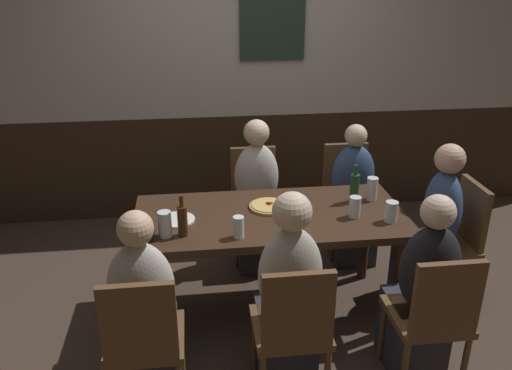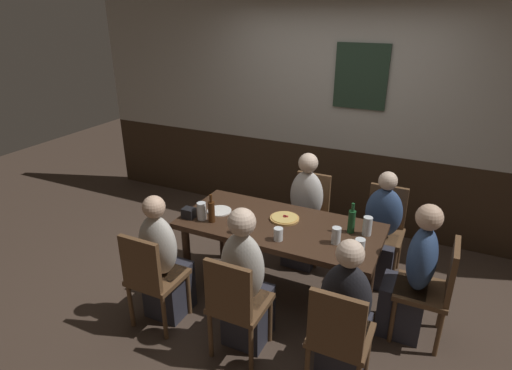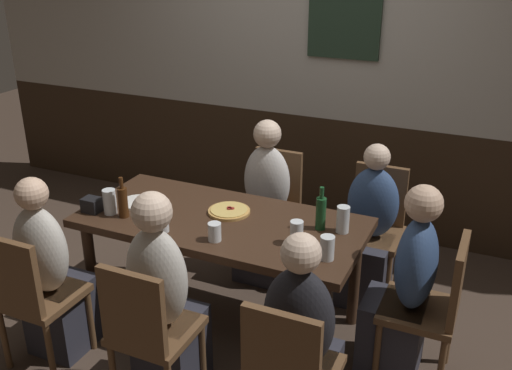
{
  "view_description": "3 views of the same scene",
  "coord_description": "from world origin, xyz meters",
  "px_view_note": "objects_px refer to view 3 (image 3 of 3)",
  "views": [
    {
      "loc": [
        -0.47,
        -2.99,
        2.23
      ],
      "look_at": [
        -0.09,
        0.01,
        0.94
      ],
      "focal_mm": 36.84,
      "sensor_mm": 36.0,
      "label": 1
    },
    {
      "loc": [
        1.2,
        -2.99,
        2.48
      ],
      "look_at": [
        -0.2,
        -0.05,
        1.09
      ],
      "focal_mm": 29.55,
      "sensor_mm": 36.0,
      "label": 2
    },
    {
      "loc": [
        1.49,
        -2.79,
        2.31
      ],
      "look_at": [
        0.17,
        0.13,
        0.94
      ],
      "focal_mm": 40.81,
      "sensor_mm": 36.0,
      "label": 3
    }
  ],
  "objects_px": {
    "tumbler_short": "(343,221)",
    "beer_bottle_brown": "(123,201)",
    "dining_table": "(221,231)",
    "chair_head_east": "(434,303)",
    "person_left_near": "(52,281)",
    "beer_bottle_green": "(321,212)",
    "chair_left_near": "(31,293)",
    "person_head_east": "(403,297)",
    "chair_mid_near": "(147,328)",
    "tumbler_water": "(215,233)",
    "condiment_caddy": "(92,205)",
    "person_mid_far": "(264,212)",
    "person_right_near": "(301,353)",
    "pizza": "(229,211)",
    "beer_glass_tall": "(110,203)",
    "highball_clear": "(297,233)",
    "beer_glass_half": "(163,222)",
    "chair_right_far": "(375,222)",
    "person_mid_near": "(164,309)",
    "person_right_far": "(368,237)",
    "plate_white_large": "(138,202)",
    "pint_glass_amber": "(327,249)",
    "chair_mid_far": "(273,203)"
  },
  "relations": [
    {
      "from": "person_mid_near",
      "to": "tumbler_short",
      "type": "bearing_deg",
      "value": 48.09
    },
    {
      "from": "chair_right_far",
      "to": "person_head_east",
      "type": "distance_m",
      "value": 0.89
    },
    {
      "from": "person_left_near",
      "to": "tumbler_water",
      "type": "distance_m",
      "value": 1.0
    },
    {
      "from": "person_head_east",
      "to": "tumbler_water",
      "type": "bearing_deg",
      "value": -166.1
    },
    {
      "from": "person_left_near",
      "to": "plate_white_large",
      "type": "relative_size",
      "value": 5.11
    },
    {
      "from": "person_right_near",
      "to": "plate_white_large",
      "type": "relative_size",
      "value": 5.1
    },
    {
      "from": "tumbler_short",
      "to": "beer_glass_half",
      "type": "height_order",
      "value": "tumbler_short"
    },
    {
      "from": "dining_table",
      "to": "beer_bottle_green",
      "type": "bearing_deg",
      "value": 11.88
    },
    {
      "from": "person_mid_far",
      "to": "condiment_caddy",
      "type": "relative_size",
      "value": 10.61
    },
    {
      "from": "chair_mid_far",
      "to": "highball_clear",
      "type": "xyz_separation_m",
      "value": [
        0.52,
        -0.92,
        0.31
      ]
    },
    {
      "from": "person_left_near",
      "to": "beer_bottle_green",
      "type": "distance_m",
      "value": 1.6
    },
    {
      "from": "tumbler_short",
      "to": "beer_bottle_brown",
      "type": "relative_size",
      "value": 0.62
    },
    {
      "from": "beer_glass_tall",
      "to": "beer_glass_half",
      "type": "bearing_deg",
      "value": -9.01
    },
    {
      "from": "tumbler_short",
      "to": "tumbler_water",
      "type": "height_order",
      "value": "tumbler_short"
    },
    {
      "from": "chair_left_near",
      "to": "beer_bottle_green",
      "type": "xyz_separation_m",
      "value": [
        1.35,
        0.94,
        0.35
      ]
    },
    {
      "from": "chair_left_near",
      "to": "person_head_east",
      "type": "xyz_separation_m",
      "value": [
        1.89,
        0.82,
        -0.0
      ]
    },
    {
      "from": "highball_clear",
      "to": "beer_bottle_green",
      "type": "xyz_separation_m",
      "value": [
        0.06,
        0.23,
        0.04
      ]
    },
    {
      "from": "pizza",
      "to": "chair_right_far",
      "type": "bearing_deg",
      "value": 43.68
    },
    {
      "from": "chair_right_far",
      "to": "person_mid_far",
      "type": "bearing_deg",
      "value": -168.06
    },
    {
      "from": "dining_table",
      "to": "chair_mid_near",
      "type": "relative_size",
      "value": 1.97
    },
    {
      "from": "chair_mid_near",
      "to": "chair_right_far",
      "type": "bearing_deg",
      "value": 65.02
    },
    {
      "from": "pizza",
      "to": "pint_glass_amber",
      "type": "xyz_separation_m",
      "value": [
        0.72,
        -0.29,
        0.05
      ]
    },
    {
      "from": "person_left_near",
      "to": "person_right_far",
      "type": "distance_m",
      "value": 2.01
    },
    {
      "from": "person_right_near",
      "to": "condiment_caddy",
      "type": "height_order",
      "value": "person_right_near"
    },
    {
      "from": "chair_left_near",
      "to": "chair_head_east",
      "type": "xyz_separation_m",
      "value": [
        2.05,
        0.82,
        0.0
      ]
    },
    {
      "from": "beer_glass_tall",
      "to": "beer_bottle_green",
      "type": "height_order",
      "value": "beer_bottle_green"
    },
    {
      "from": "person_head_east",
      "to": "condiment_caddy",
      "type": "relative_size",
      "value": 10.59
    },
    {
      "from": "beer_bottle_green",
      "to": "beer_bottle_brown",
      "type": "xyz_separation_m",
      "value": [
        -1.14,
        -0.34,
        -0.0
      ]
    },
    {
      "from": "person_right_far",
      "to": "pizza",
      "type": "bearing_deg",
      "value": -143.57
    },
    {
      "from": "beer_bottle_green",
      "to": "chair_left_near",
      "type": "bearing_deg",
      "value": -145.09
    },
    {
      "from": "person_left_near",
      "to": "beer_glass_half",
      "type": "height_order",
      "value": "person_left_near"
    },
    {
      "from": "person_mid_far",
      "to": "tumbler_short",
      "type": "bearing_deg",
      "value": -35.9
    },
    {
      "from": "person_head_east",
      "to": "person_left_near",
      "type": "bearing_deg",
      "value": -160.79
    },
    {
      "from": "chair_left_near",
      "to": "plate_white_large",
      "type": "height_order",
      "value": "chair_left_near"
    },
    {
      "from": "condiment_caddy",
      "to": "highball_clear",
      "type": "bearing_deg",
      "value": 5.9
    },
    {
      "from": "person_left_near",
      "to": "beer_glass_tall",
      "type": "height_order",
      "value": "person_left_near"
    },
    {
      "from": "chair_mid_near",
      "to": "pint_glass_amber",
      "type": "height_order",
      "value": "chair_mid_near"
    },
    {
      "from": "chair_right_far",
      "to": "beer_bottle_brown",
      "type": "bearing_deg",
      "value": -141.82
    },
    {
      "from": "dining_table",
      "to": "chair_head_east",
      "type": "xyz_separation_m",
      "value": [
        1.28,
        0.0,
        -0.16
      ]
    },
    {
      "from": "chair_mid_far",
      "to": "pint_glass_amber",
      "type": "xyz_separation_m",
      "value": [
        0.73,
        -1.01,
        0.3
      ]
    },
    {
      "from": "person_mid_far",
      "to": "beer_bottle_green",
      "type": "distance_m",
      "value": 0.87
    },
    {
      "from": "pizza",
      "to": "beer_glass_tall",
      "type": "height_order",
      "value": "beer_glass_tall"
    },
    {
      "from": "person_mid_near",
      "to": "person_right_far",
      "type": "height_order",
      "value": "person_mid_near"
    },
    {
      "from": "tumbler_short",
      "to": "pint_glass_amber",
      "type": "height_order",
      "value": "tumbler_short"
    },
    {
      "from": "highball_clear",
      "to": "chair_mid_near",
      "type": "bearing_deg",
      "value": -126.19
    },
    {
      "from": "person_mid_far",
      "to": "person_right_near",
      "type": "xyz_separation_m",
      "value": [
        0.76,
        -1.32,
        -0.01
      ]
    },
    {
      "from": "person_left_near",
      "to": "plate_white_large",
      "type": "height_order",
      "value": "person_left_near"
    },
    {
      "from": "chair_mid_near",
      "to": "tumbler_water",
      "type": "height_order",
      "value": "chair_mid_near"
    },
    {
      "from": "beer_glass_tall",
      "to": "condiment_caddy",
      "type": "bearing_deg",
      "value": -168.05
    },
    {
      "from": "highball_clear",
      "to": "beer_bottle_brown",
      "type": "xyz_separation_m",
      "value": [
        -1.08,
        -0.11,
        0.04
      ]
    }
  ]
}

